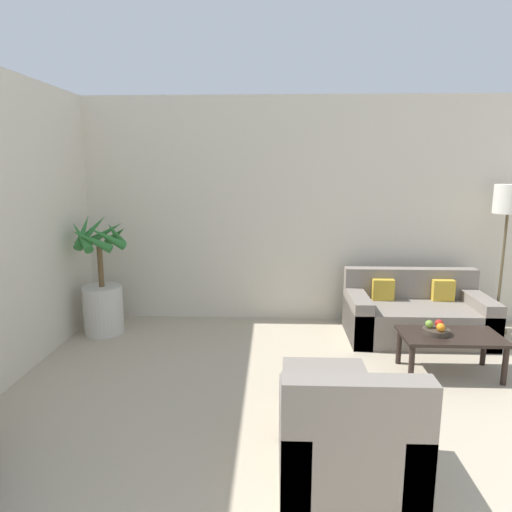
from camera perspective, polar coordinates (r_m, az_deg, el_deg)
wall_back at (r=5.70m, az=15.00°, el=5.40°), size 8.67×0.06×2.70m
potted_palm at (r=5.47m, az=-18.67°, el=-4.10°), size 0.68×0.68×1.37m
sofa_loveseat at (r=5.42m, az=19.33°, el=-7.03°), size 1.51×0.82×0.73m
floor_lamp at (r=5.77m, az=28.99°, el=5.33°), size 0.32×0.32×1.69m
coffee_table at (r=4.59m, az=23.14°, el=-9.66°), size 0.90×0.50×0.38m
fruit_bowl at (r=4.53m, az=21.59°, el=-8.75°), size 0.24×0.24×0.05m
apple_red at (r=4.55m, az=21.92°, el=-7.84°), size 0.08×0.08×0.08m
apple_green at (r=4.51m, az=20.84°, el=-7.95°), size 0.07×0.07×0.07m
orange_fruit at (r=4.45m, az=22.10°, el=-8.26°), size 0.08×0.08×0.08m
armchair at (r=2.94m, az=11.27°, el=-22.22°), size 0.79×0.77×0.82m
ottoman at (r=3.60m, az=8.60°, el=-16.93°), size 0.62×0.50×0.39m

